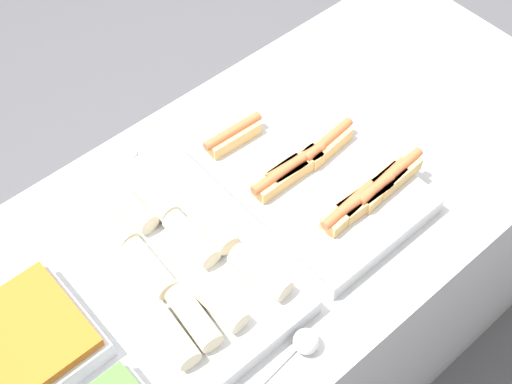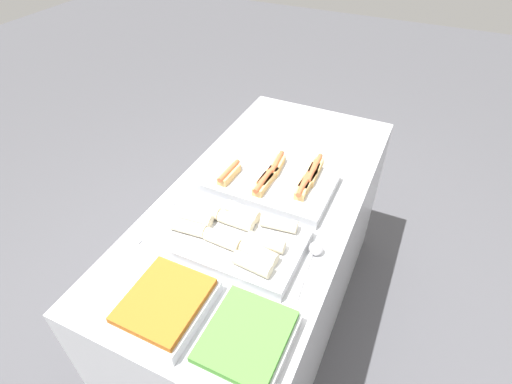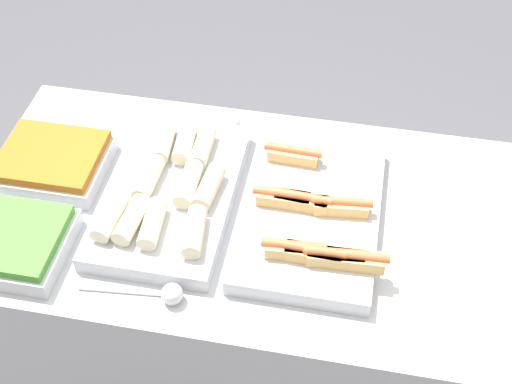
# 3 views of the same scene
# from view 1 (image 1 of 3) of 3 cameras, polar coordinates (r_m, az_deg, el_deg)

# --- Properties ---
(ground_plane) EXTENTS (12.00, 12.00, 0.00)m
(ground_plane) POSITION_cam_1_polar(r_m,az_deg,el_deg) (2.48, 1.45, -13.29)
(ground_plane) COLOR #4C4C51
(counter) EXTENTS (1.70, 0.81, 0.95)m
(counter) POSITION_cam_1_polar(r_m,az_deg,el_deg) (2.06, 1.72, -8.04)
(counter) COLOR #B7BABF
(counter) RESTS_ON ground_plane
(tray_hotdogs) EXTENTS (0.38, 0.55, 0.10)m
(tray_hotdogs) POSITION_cam_1_polar(r_m,az_deg,el_deg) (1.66, 4.16, 1.52)
(tray_hotdogs) COLOR #B7BABF
(tray_hotdogs) RESTS_ON counter
(tray_wraps) EXTENTS (0.34, 0.56, 0.10)m
(tray_wraps) POSITION_cam_1_polar(r_m,az_deg,el_deg) (1.52, -6.51, -5.66)
(tray_wraps) COLOR #B7BABF
(tray_wraps) RESTS_ON counter
(tray_side_back) EXTENTS (0.30, 0.25, 0.07)m
(tray_side_back) POSITION_cam_1_polar(r_m,az_deg,el_deg) (1.50, -18.77, -11.80)
(tray_side_back) COLOR #B7BABF
(tray_side_back) RESTS_ON counter
(serving_spoon_near) EXTENTS (0.26, 0.05, 0.05)m
(serving_spoon_near) POSITION_cam_1_polar(r_m,az_deg,el_deg) (1.44, 3.55, -12.26)
(serving_spoon_near) COLOR silver
(serving_spoon_near) RESTS_ON counter
(serving_spoon_far) EXTENTS (0.28, 0.05, 0.05)m
(serving_spoon_far) POSITION_cam_1_polar(r_m,az_deg,el_deg) (1.72, -10.69, 2.52)
(serving_spoon_far) COLOR silver
(serving_spoon_far) RESTS_ON counter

